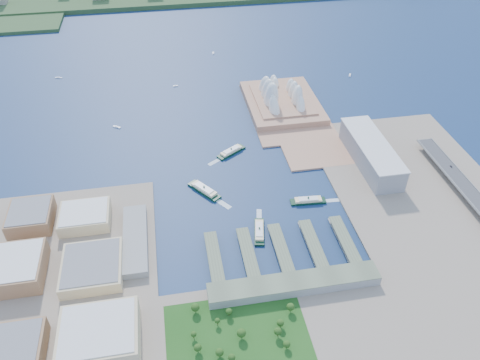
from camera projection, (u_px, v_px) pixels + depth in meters
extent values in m
plane|color=#0E2243|center=(257.00, 213.00, 644.19)|extent=(3000.00, 3000.00, 0.00)
cube|color=gray|center=(60.00, 300.00, 528.58)|extent=(220.00, 390.00, 3.00)
cube|color=gray|center=(299.00, 348.00, 482.07)|extent=(720.00, 180.00, 3.00)
cube|color=gray|center=(437.00, 216.00, 637.59)|extent=(240.00, 500.00, 3.00)
cube|color=tan|center=(286.00, 110.00, 857.45)|extent=(135.00, 220.00, 3.00)
cube|color=gray|center=(371.00, 153.00, 719.33)|extent=(45.00, 155.00, 35.00)
cube|color=gray|center=(294.00, 284.00, 536.98)|extent=(200.00, 28.00, 12.00)
imported|color=slate|center=(451.00, 166.00, 701.68)|extent=(2.04, 5.02, 1.46)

